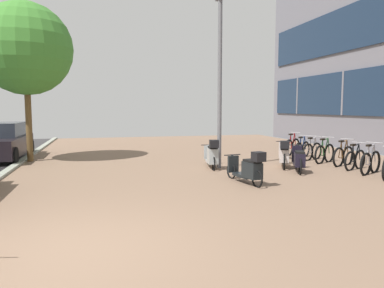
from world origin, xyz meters
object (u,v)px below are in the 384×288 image
at_px(bicycle_rack_05, 343,156).
at_px(bicycle_rack_08, 302,149).
at_px(bicycle_rack_03, 371,163).
at_px(parked_car_far, 1,142).
at_px(scooter_mid, 249,169).
at_px(scooter_far, 299,160).
at_px(bicycle_rack_09, 292,147).
at_px(scooter_near, 284,155).
at_px(lamp_post, 220,73).
at_px(bicycle_rack_06, 325,153).
at_px(street_tree, 26,49).
at_px(scooter_extra, 212,155).
at_px(bicycle_rack_07, 312,151).
at_px(bicycle_rack_04, 355,160).

relative_size(bicycle_rack_05, bicycle_rack_08, 1.12).
bearing_deg(bicycle_rack_03, parked_car_far, 151.62).
distance_m(scooter_mid, parked_car_far, 10.20).
bearing_deg(scooter_far, bicycle_rack_09, 63.06).
relative_size(scooter_near, lamp_post, 0.30).
distance_m(bicycle_rack_06, street_tree, 11.62).
distance_m(bicycle_rack_08, scooter_mid, 6.05).
bearing_deg(street_tree, bicycle_rack_09, -4.13).
height_order(scooter_mid, scooter_extra, scooter_extra).
bearing_deg(scooter_extra, scooter_mid, -86.05).
distance_m(bicycle_rack_07, scooter_near, 2.38).
bearing_deg(lamp_post, bicycle_rack_04, -18.46).
xyz_separation_m(bicycle_rack_07, parked_car_far, (-11.72, 3.27, 0.33)).
distance_m(bicycle_rack_05, lamp_post, 5.20).
bearing_deg(bicycle_rack_04, bicycle_rack_05, 80.19).
relative_size(bicycle_rack_08, scooter_near, 0.65).
bearing_deg(bicycle_rack_07, street_tree, 167.65).
relative_size(bicycle_rack_07, bicycle_rack_08, 1.07).
bearing_deg(bicycle_rack_08, parked_car_far, 167.99).
relative_size(bicycle_rack_05, scooter_extra, 0.69).
relative_size(bicycle_rack_06, scooter_mid, 0.72).
xyz_separation_m(bicycle_rack_07, bicycle_rack_08, (0.03, 0.77, -0.01)).
xyz_separation_m(bicycle_rack_06, bicycle_rack_09, (-0.00, 2.31, 0.00)).
xyz_separation_m(bicycle_rack_04, scooter_mid, (-4.27, -1.27, 0.09)).
height_order(scooter_far, street_tree, street_tree).
xyz_separation_m(scooter_near, parked_car_far, (-9.77, 4.63, 0.22)).
xyz_separation_m(bicycle_rack_09, street_tree, (-10.53, 0.76, 3.80)).
bearing_deg(bicycle_rack_07, bicycle_rack_04, -87.47).
distance_m(bicycle_rack_09, scooter_near, 3.51).
relative_size(bicycle_rack_03, bicycle_rack_09, 1.09).
relative_size(bicycle_rack_03, lamp_post, 0.22).
bearing_deg(bicycle_rack_05, parked_car_far, 158.08).
bearing_deg(bicycle_rack_07, bicycle_rack_09, 89.36).
xyz_separation_m(bicycle_rack_03, scooter_far, (-1.95, 0.84, 0.03)).
bearing_deg(scooter_mid, scooter_extra, 93.95).
bearing_deg(scooter_near, scooter_far, -87.52).
height_order(bicycle_rack_03, scooter_mid, bicycle_rack_03).
distance_m(bicycle_rack_09, scooter_extra, 5.02).
height_order(bicycle_rack_05, bicycle_rack_07, bicycle_rack_05).
bearing_deg(scooter_mid, bicycle_rack_04, 16.54).
bearing_deg(parked_car_far, bicycle_rack_05, -21.92).
xyz_separation_m(scooter_far, lamp_post, (-2.19, 1.33, 2.77)).
relative_size(bicycle_rack_03, scooter_near, 0.74).
bearing_deg(scooter_near, parked_car_far, 154.64).
bearing_deg(bicycle_rack_08, bicycle_rack_03, -89.83).
bearing_deg(scooter_near, scooter_extra, 169.86).
distance_m(bicycle_rack_08, bicycle_rack_09, 0.77).
xyz_separation_m(bicycle_rack_04, scooter_extra, (-4.45, 1.38, 0.12)).
height_order(bicycle_rack_03, scooter_far, bicycle_rack_03).
bearing_deg(bicycle_rack_09, parked_car_far, 171.63).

